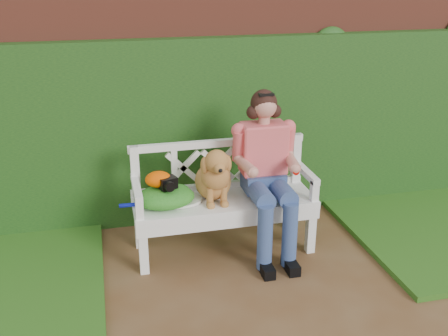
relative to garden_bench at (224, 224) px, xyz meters
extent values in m
plane|color=#59351A|center=(0.08, -0.98, -0.24)|extent=(60.00, 60.00, 0.00)
cube|color=brown|center=(0.08, 0.92, 0.86)|extent=(10.00, 0.30, 2.20)
cube|color=#2B5B18|center=(0.08, 0.70, 0.61)|extent=(10.00, 0.18, 1.70)
cube|color=black|center=(-0.47, -0.05, 0.45)|extent=(0.16, 0.14, 0.09)
ellipsoid|color=#DC4C00|center=(-0.54, -0.01, 0.47)|extent=(0.22, 0.17, 0.13)
camera|label=1|loc=(-0.92, -3.84, 2.06)|focal=42.00mm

